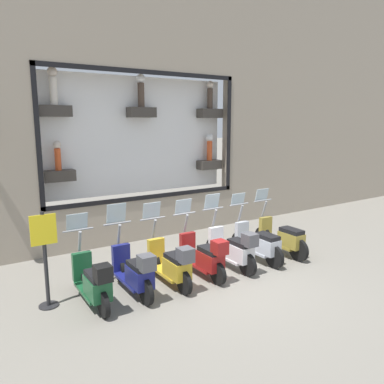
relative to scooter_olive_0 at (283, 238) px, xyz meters
The scene contains 10 objects.
ground_plane 2.36m from the scooter_olive_0, 98.98° to the left, with size 120.00×120.00×0.00m, color gray.
building_facade 5.74m from the scooter_olive_0, 35.21° to the left, with size 1.22×36.00×9.01m.
scooter_olive_0 is the anchor object (origin of this frame).
scooter_silver_1 0.82m from the scooter_olive_0, 90.17° to the left, with size 1.81×0.60×1.56m.
scooter_white_2 1.65m from the scooter_olive_0, 92.18° to the left, with size 1.80×0.60×1.63m.
scooter_red_3 2.47m from the scooter_olive_0, 91.59° to the left, with size 1.80×0.61×1.59m.
scooter_yellow_4 3.29m from the scooter_olive_0, 91.19° to the left, with size 1.80×0.60×1.61m.
scooter_navy_5 4.11m from the scooter_olive_0, 90.87° to the left, with size 1.80×0.61×1.68m.
scooter_green_6 4.94m from the scooter_olive_0, 90.81° to the left, with size 1.80×0.61×1.58m.
shop_sign_post 5.70m from the scooter_olive_0, 86.39° to the left, with size 0.36×0.45×1.79m.
Camera 1 is at (-6.10, 4.59, 3.35)m, focal length 35.00 mm.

